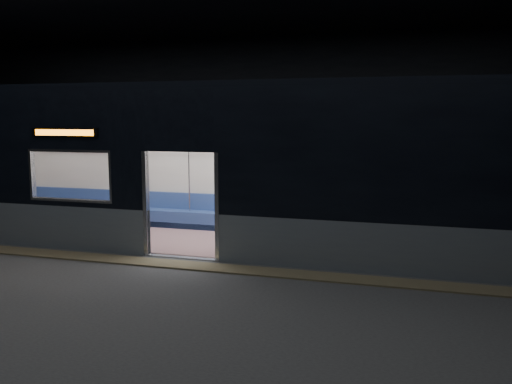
% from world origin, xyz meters
% --- Properties ---
extents(station_floor, '(24.00, 14.00, 0.01)m').
position_xyz_m(station_floor, '(0.00, 0.00, -0.01)').
color(station_floor, '#47494C').
rests_on(station_floor, ground).
extents(station_envelope, '(24.00, 14.00, 5.00)m').
position_xyz_m(station_envelope, '(0.00, 0.00, 3.66)').
color(station_envelope, black).
rests_on(station_envelope, station_floor).
extents(tactile_strip, '(22.80, 0.50, 0.03)m').
position_xyz_m(tactile_strip, '(0.00, 0.55, 0.01)').
color(tactile_strip, '#8C7F59').
rests_on(tactile_strip, station_floor).
extents(metro_car, '(18.00, 3.04, 3.35)m').
position_xyz_m(metro_car, '(-0.00, 2.54, 1.85)').
color(metro_car, gray).
rests_on(metro_car, station_floor).
extents(passenger, '(0.44, 0.71, 1.36)m').
position_xyz_m(passenger, '(4.60, 3.55, 0.80)').
color(passenger, black).
rests_on(passenger, metro_car).
extents(handbag, '(0.35, 0.32, 0.14)m').
position_xyz_m(handbag, '(4.64, 3.32, 0.68)').
color(handbag, black).
rests_on(handbag, passenger).
extents(transit_map, '(0.96, 0.03, 0.62)m').
position_xyz_m(transit_map, '(3.41, 3.85, 1.46)').
color(transit_map, white).
rests_on(transit_map, metro_car).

